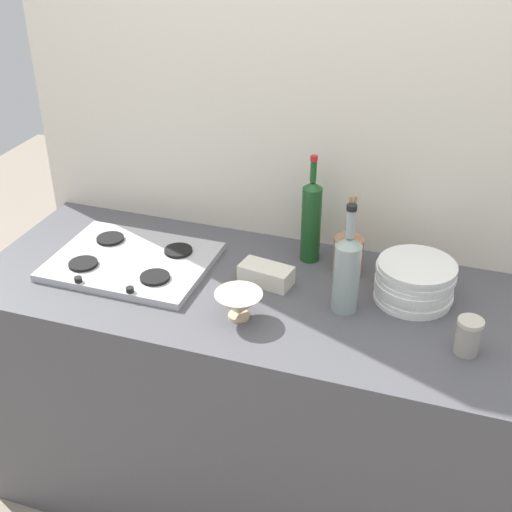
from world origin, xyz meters
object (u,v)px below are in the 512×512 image
object	(u,v)px
butter_dish	(266,275)
condiment_jar_front	(468,336)
mixing_bowl	(239,304)
wine_bottle_leftmost	(347,272)
plate_stack	(415,281)
wine_bottle_mid_left	(311,220)
stovetop_hob	(132,261)
utensil_crock	(348,255)

from	to	relation	value
butter_dish	condiment_jar_front	size ratio (longest dim) A/B	1.56
mixing_bowl	butter_dish	distance (m)	0.20
mixing_bowl	wine_bottle_leftmost	bearing A→B (deg)	26.98
plate_stack	wine_bottle_mid_left	world-z (taller)	wine_bottle_mid_left
stovetop_hob	condiment_jar_front	size ratio (longest dim) A/B	4.83
plate_stack	utensil_crock	bearing A→B (deg)	158.90
wine_bottle_mid_left	mixing_bowl	xyz separation A→B (m)	(-0.11, -0.39, -0.10)
plate_stack	condiment_jar_front	world-z (taller)	plate_stack
plate_stack	wine_bottle_leftmost	xyz separation A→B (m)	(-0.19, -0.12, 0.07)
plate_stack	wine_bottle_leftmost	size ratio (longest dim) A/B	0.70
mixing_bowl	condiment_jar_front	xyz separation A→B (m)	(0.64, 0.04, 0.01)
plate_stack	condiment_jar_front	xyz separation A→B (m)	(0.17, -0.22, -0.01)
mixing_bowl	condiment_jar_front	size ratio (longest dim) A/B	1.33
stovetop_hob	utensil_crock	distance (m)	0.71
condiment_jar_front	wine_bottle_leftmost	bearing A→B (deg)	164.71
plate_stack	butter_dish	xyz separation A→B (m)	(-0.45, -0.06, -0.03)
plate_stack	wine_bottle_mid_left	size ratio (longest dim) A/B	0.65
condiment_jar_front	utensil_crock	bearing A→B (deg)	142.54
stovetop_hob	butter_dish	size ratio (longest dim) A/B	3.11
stovetop_hob	plate_stack	bearing A→B (deg)	5.99
wine_bottle_mid_left	utensil_crock	world-z (taller)	wine_bottle_mid_left
utensil_crock	plate_stack	bearing A→B (deg)	-21.10
plate_stack	mixing_bowl	size ratio (longest dim) A/B	1.71
stovetop_hob	plate_stack	size ratio (longest dim) A/B	2.12
plate_stack	utensil_crock	xyz separation A→B (m)	(-0.22, 0.09, 0.00)
stovetop_hob	plate_stack	world-z (taller)	plate_stack
wine_bottle_leftmost	wine_bottle_mid_left	distance (m)	0.30
wine_bottle_leftmost	wine_bottle_mid_left	bearing A→B (deg)	124.69
wine_bottle_mid_left	butter_dish	size ratio (longest dim) A/B	2.24
mixing_bowl	utensil_crock	distance (m)	0.42
mixing_bowl	utensil_crock	size ratio (longest dim) A/B	0.48
plate_stack	wine_bottle_leftmost	bearing A→B (deg)	-147.73
wine_bottle_leftmost	mixing_bowl	distance (m)	0.32
stovetop_hob	butter_dish	world-z (taller)	butter_dish
butter_dish	condiment_jar_front	bearing A→B (deg)	-14.25
wine_bottle_mid_left	mixing_bowl	world-z (taller)	wine_bottle_mid_left
stovetop_hob	wine_bottle_leftmost	distance (m)	0.73
utensil_crock	mixing_bowl	bearing A→B (deg)	-125.28
wine_bottle_mid_left	butter_dish	distance (m)	0.24
mixing_bowl	utensil_crock	world-z (taller)	utensil_crock
condiment_jar_front	plate_stack	bearing A→B (deg)	128.48
stovetop_hob	butter_dish	distance (m)	0.45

